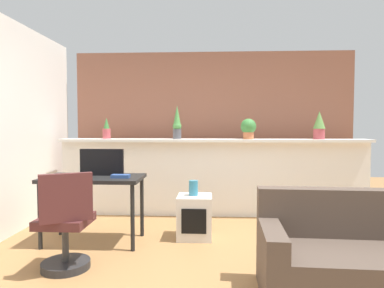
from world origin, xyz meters
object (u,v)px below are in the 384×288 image
(office_chair, at_px, (66,229))
(potted_plant_3, at_px, (319,125))
(tv_monitor, at_px, (102,162))
(desk, at_px, (93,184))
(potted_plant_1, at_px, (177,124))
(couch, at_px, (364,262))
(potted_plant_2, at_px, (248,128))
(vase_on_shelf, at_px, (193,188))
(book_on_desk, at_px, (121,176))
(potted_plant_0, at_px, (107,130))
(side_cube_shelf, at_px, (195,217))

(office_chair, bearing_deg, potted_plant_3, 35.17)
(tv_monitor, bearing_deg, potted_plant_3, 22.32)
(desk, bearing_deg, office_chair, -89.29)
(potted_plant_1, height_order, couch, potted_plant_1)
(potted_plant_2, relative_size, vase_on_shelf, 1.67)
(desk, height_order, book_on_desk, book_on_desk)
(potted_plant_2, relative_size, tv_monitor, 0.59)
(potted_plant_1, relative_size, book_on_desk, 2.46)
(tv_monitor, distance_m, vase_on_shelf, 1.10)
(office_chair, relative_size, vase_on_shelf, 5.17)
(tv_monitor, bearing_deg, potted_plant_1, 56.31)
(potted_plant_1, distance_m, book_on_desk, 1.51)
(tv_monitor, relative_size, couch, 0.31)
(potted_plant_0, relative_size, tv_monitor, 0.62)
(desk, distance_m, couch, 2.77)
(potted_plant_3, relative_size, tv_monitor, 0.80)
(vase_on_shelf, bearing_deg, potted_plant_2, 52.61)
(potted_plant_0, xyz_separation_m, potted_plant_2, (2.08, -0.03, 0.03))
(desk, distance_m, office_chair, 0.83)
(office_chair, relative_size, couch, 0.57)
(potted_plant_2, distance_m, tv_monitor, 2.14)
(side_cube_shelf, bearing_deg, desk, -169.26)
(potted_plant_3, height_order, vase_on_shelf, potted_plant_3)
(tv_monitor, xyz_separation_m, office_chair, (-0.07, -0.87, -0.51))
(book_on_desk, distance_m, couch, 2.45)
(tv_monitor, distance_m, side_cube_shelf, 1.25)
(tv_monitor, bearing_deg, book_on_desk, -32.22)
(potted_plant_3, height_order, side_cube_shelf, potted_plant_3)
(couch, bearing_deg, desk, 154.97)
(potted_plant_0, distance_m, vase_on_shelf, 1.80)
(potted_plant_1, xyz_separation_m, tv_monitor, (-0.76, -1.13, -0.45))
(desk, xyz_separation_m, office_chair, (0.01, -0.79, -0.28))
(potted_plant_0, distance_m, couch, 3.74)
(potted_plant_1, bearing_deg, potted_plant_0, 178.67)
(desk, bearing_deg, couch, -25.03)
(tv_monitor, height_order, side_cube_shelf, tv_monitor)
(potted_plant_2, height_order, desk, potted_plant_2)
(potted_plant_1, height_order, tv_monitor, potted_plant_1)
(office_chair, bearing_deg, potted_plant_2, 47.15)
(potted_plant_2, bearing_deg, potted_plant_3, 0.95)
(potted_plant_3, height_order, desk, potted_plant_3)
(potted_plant_0, xyz_separation_m, desk, (0.22, -1.24, -0.60))
(potted_plant_1, relative_size, tv_monitor, 0.97)
(desk, relative_size, couch, 0.69)
(office_chair, bearing_deg, potted_plant_0, 96.38)
(potted_plant_1, distance_m, side_cube_shelf, 1.52)
(potted_plant_0, distance_m, potted_plant_1, 1.05)
(side_cube_shelf, distance_m, couch, 1.93)
(potted_plant_1, bearing_deg, office_chair, -112.33)
(office_chair, xyz_separation_m, book_on_desk, (0.32, 0.70, 0.38))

